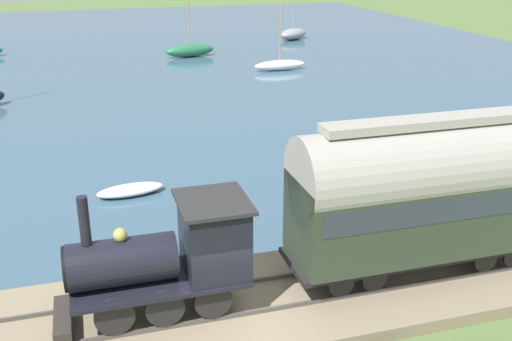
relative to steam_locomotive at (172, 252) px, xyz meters
name	(u,v)px	position (x,y,z in m)	size (l,w,h in m)	color
ground_plane	(230,325)	(-0.54, -1.40, -2.18)	(200.00, 200.00, 0.00)	#516B38
harbor_water	(115,54)	(42.74, -1.40, -2.18)	(80.00, 80.00, 0.01)	#38566B
rail_embankment	(225,308)	(0.00, -1.40, -1.99)	(4.88, 56.00, 0.50)	#84755B
steam_locomotive	(172,252)	(0.00, 0.00, 0.00)	(2.14, 5.19, 3.52)	black
passenger_coach	(425,189)	(0.00, -7.40, 0.91)	(2.51, 8.14, 4.75)	black
sailboat_gray	(293,34)	(46.44, -20.17, -1.55)	(3.53, 4.09, 8.47)	gray
sailboat_white	(280,65)	(31.62, -13.69, -1.74)	(1.18, 4.34, 5.27)	white
sailboat_green	(190,50)	(39.60, -7.82, -1.57)	(2.13, 4.69, 7.40)	#236B42
rowboat_mid_harbor	(431,211)	(3.97, -10.41, -1.96)	(1.65, 2.11, 0.42)	beige
rowboat_near_shore	(130,190)	(9.31, 0.34, -1.96)	(1.41, 2.87, 0.43)	silver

